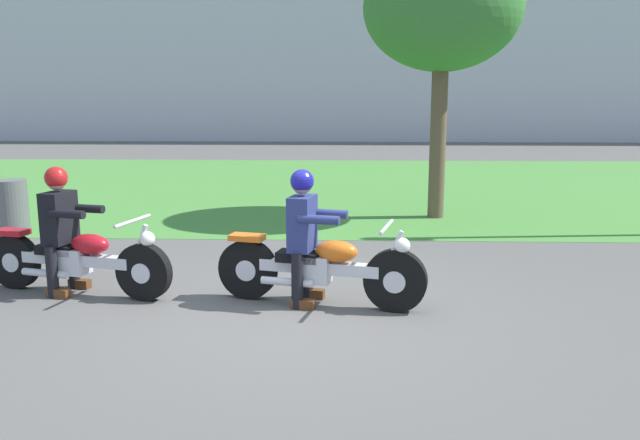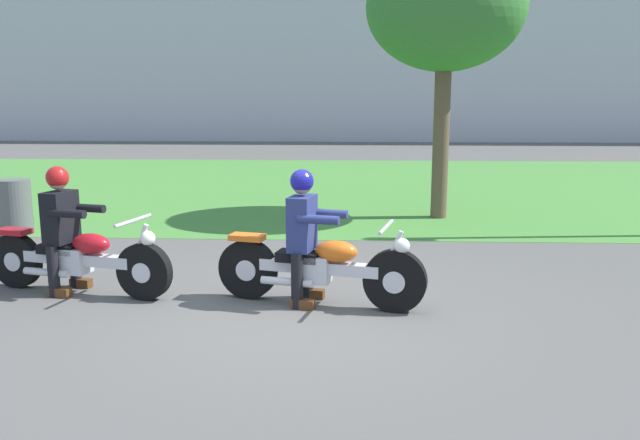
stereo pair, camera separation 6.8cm
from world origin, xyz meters
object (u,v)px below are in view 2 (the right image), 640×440
Objects in this scene: rider_lead at (304,226)px; tree_roadside at (446,8)px; rider_follow at (62,220)px; motorcycle_follow at (78,259)px; trash_can at (15,207)px; motorcycle_lead at (320,268)px.

rider_lead is 0.30× the size of tree_roadside.
rider_follow is at bearing -135.39° from tree_roadside.
motorcycle_follow is 2.57× the size of trash_can.
rider_follow is (-0.16, 0.04, 0.43)m from motorcycle_follow.
rider_lead is at bearing -112.66° from tree_roadside.
rider_lead is (-0.16, 0.04, 0.43)m from motorcycle_lead.
rider_lead is 0.64× the size of motorcycle_follow.
trash_can is (-6.75, -1.71, -3.12)m from tree_roadside.
rider_lead is 2.65m from rider_follow.
rider_lead reaches higher than motorcycle_lead.
tree_roadside is at bearing 59.43° from motorcycle_follow.
tree_roadside is (4.50, 4.65, 3.17)m from motorcycle_follow.
motorcycle_lead is 0.46m from rider_lead.
rider_lead is at bearing 179.16° from motorcycle_lead.
trash_can is at bearing 139.19° from rider_follow.
motorcycle_lead is 1.57× the size of rider_follow.
motorcycle_follow is 0.47× the size of tree_roadside.
rider_lead reaches higher than motorcycle_follow.
trash_can is at bearing 140.87° from motorcycle_follow.
rider_follow is (-2.80, 0.31, 0.42)m from motorcycle_lead.
tree_roadside is (2.04, 4.88, 2.74)m from rider_lead.
tree_roadside reaches higher than motorcycle_lead.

